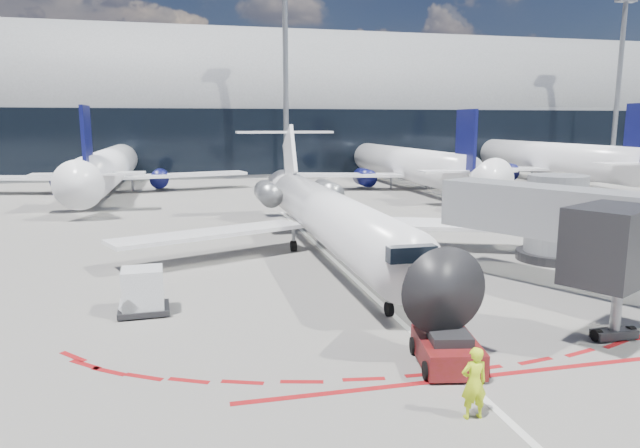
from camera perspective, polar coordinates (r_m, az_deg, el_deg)
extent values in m
plane|color=slate|center=(28.48, 3.43, -5.50)|extent=(260.00, 260.00, 0.00)
cube|color=silver|center=(30.33, 2.34, -4.50)|extent=(0.25, 40.00, 0.01)
cube|color=maroon|center=(18.42, 14.05, -14.76)|extent=(14.00, 0.25, 0.01)
cube|color=gray|center=(91.64, -8.35, 8.36)|extent=(150.00, 24.00, 10.00)
cylinder|color=gray|center=(91.64, -8.43, 11.49)|extent=(150.00, 24.00, 24.00)
cube|color=black|center=(79.65, -7.59, 8.13)|extent=(150.00, 0.20, 9.00)
cube|color=gray|center=(27.86, 24.35, 0.84)|extent=(8.22, 12.61, 2.30)
cube|color=black|center=(21.57, 27.11, -1.85)|extent=(3.86, 3.44, 2.60)
cylinder|color=gray|center=(22.94, 27.52, -7.41)|extent=(0.36, 0.36, 2.40)
cube|color=black|center=(23.24, 27.32, -9.72)|extent=(1.60, 0.60, 0.30)
cylinder|color=gray|center=(34.39, 22.47, 0.55)|extent=(3.20, 3.20, 4.80)
cylinder|color=black|center=(34.78, 22.23, -2.94)|extent=(4.00, 4.00, 0.50)
cylinder|color=gray|center=(75.53, -3.45, 13.79)|extent=(0.70, 0.70, 25.00)
cylinder|color=gray|center=(97.45, 27.65, 11.85)|extent=(0.70, 0.70, 25.00)
cylinder|color=white|center=(31.72, 0.99, 0.72)|extent=(2.85, 23.18, 2.85)
cone|color=black|center=(19.60, 10.45, -5.38)|extent=(2.85, 2.95, 2.85)
cone|color=white|center=(44.79, -3.25, 3.47)|extent=(2.85, 3.79, 2.85)
cube|color=black|center=(20.97, 8.66, -2.68)|extent=(1.79, 1.48, 0.58)
cube|color=white|center=(32.52, -10.94, -0.93)|extent=(11.29, 6.69, 0.33)
cube|color=white|center=(35.48, 10.64, 0.00)|extent=(11.29, 6.69, 0.33)
cube|color=white|center=(43.54, -3.04, 6.62)|extent=(0.26, 4.94, 5.03)
cube|color=white|center=(45.64, -3.56, 9.16)|extent=(7.59, 1.69, 0.17)
cylinder|color=slate|center=(40.29, -5.24, 3.07)|extent=(1.58, 3.58, 1.58)
cylinder|color=slate|center=(41.11, 0.74, 3.25)|extent=(1.58, 3.58, 1.58)
cylinder|color=black|center=(23.23, 6.92, -8.44)|extent=(0.23, 0.59, 0.59)
cylinder|color=black|center=(34.32, -2.66, -2.20)|extent=(0.32, 0.67, 0.67)
cylinder|color=black|center=(35.02, 2.43, -1.95)|extent=(0.32, 0.67, 0.67)
cylinder|color=gray|center=(23.14, 6.93, -7.77)|extent=(0.19, 0.19, 1.16)
cube|color=#58130C|center=(19.02, 12.60, -12.29)|extent=(2.28, 3.13, 0.80)
cube|color=black|center=(18.58, 12.88, -11.07)|extent=(1.42, 1.28, 0.31)
cylinder|color=gray|center=(20.84, 11.18, -10.72)|extent=(0.52, 2.29, 0.09)
cylinder|color=black|center=(18.03, 10.71, -14.21)|extent=(0.35, 0.61, 0.57)
cylinder|color=black|center=(18.47, 15.98, -13.83)|extent=(0.35, 0.61, 0.57)
cylinder|color=black|center=(19.79, 9.42, -11.91)|extent=(0.35, 0.61, 0.57)
cylinder|color=black|center=(20.19, 14.22, -11.63)|extent=(0.35, 0.61, 0.57)
imported|color=#DCFF1A|center=(15.90, 15.14, -15.08)|extent=(0.72, 0.48, 1.97)
cube|color=black|center=(24.48, -17.19, -8.14)|extent=(2.07, 1.79, 0.22)
cube|color=white|center=(24.22, -17.30, -6.12)|extent=(1.66, 1.57, 1.60)
cylinder|color=black|center=(23.93, -19.14, -8.88)|extent=(0.11, 0.20, 0.20)
cylinder|color=black|center=(23.87, -15.27, -8.71)|extent=(0.11, 0.20, 0.20)
cylinder|color=black|center=(25.16, -18.98, -7.93)|extent=(0.11, 0.20, 0.20)
cylinder|color=black|center=(25.10, -15.31, -7.77)|extent=(0.11, 0.20, 0.20)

